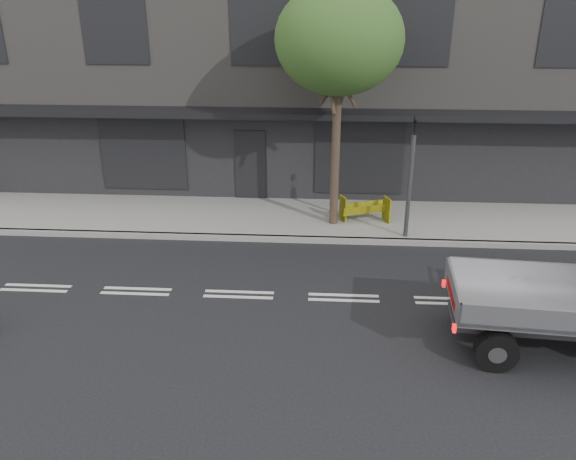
% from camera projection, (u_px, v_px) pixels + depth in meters
% --- Properties ---
extents(ground, '(80.00, 80.00, 0.00)m').
position_uv_depth(ground, '(239.00, 295.00, 12.88)').
color(ground, black).
rests_on(ground, ground).
extents(sidewalk, '(32.00, 3.20, 0.15)m').
position_uv_depth(sidewalk, '(261.00, 217.00, 17.18)').
color(sidewalk, gray).
rests_on(sidewalk, ground).
extents(kerb, '(32.00, 0.20, 0.15)m').
position_uv_depth(kerb, '(255.00, 238.00, 15.70)').
color(kerb, gray).
rests_on(kerb, ground).
extents(building_main, '(26.00, 10.00, 8.00)m').
position_uv_depth(building_main, '(278.00, 62.00, 21.75)').
color(building_main, slate).
rests_on(building_main, ground).
extents(street_tree, '(3.40, 3.40, 6.74)m').
position_uv_depth(street_tree, '(339.00, 40.00, 14.59)').
color(street_tree, '#382B21').
rests_on(street_tree, ground).
extents(traffic_light_pole, '(0.12, 0.12, 3.50)m').
position_uv_depth(traffic_light_pole, '(410.00, 185.00, 15.08)').
color(traffic_light_pole, '#2D2D30').
rests_on(traffic_light_pole, ground).
extents(construction_barrier, '(1.48, 1.01, 0.77)m').
position_uv_depth(construction_barrier, '(365.00, 211.00, 16.39)').
color(construction_barrier, yellow).
rests_on(construction_barrier, sidewalk).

